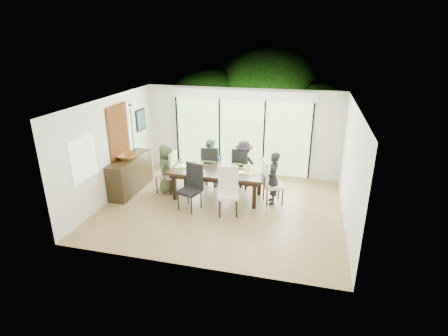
% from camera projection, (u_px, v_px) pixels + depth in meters
% --- Properties ---
extents(floor, '(6.00, 5.00, 0.01)m').
position_uv_depth(floor, '(222.00, 208.00, 8.99)').
color(floor, brown).
rests_on(floor, ground).
extents(ceiling, '(6.00, 5.00, 0.01)m').
position_uv_depth(ceiling, '(221.00, 103.00, 8.02)').
color(ceiling, white).
rests_on(ceiling, wall_back).
extents(wall_back, '(6.00, 0.02, 2.70)m').
position_uv_depth(wall_back, '(242.00, 132.00, 10.78)').
color(wall_back, silver).
rests_on(wall_back, floor).
extents(wall_front, '(6.00, 0.02, 2.70)m').
position_uv_depth(wall_front, '(186.00, 203.00, 6.23)').
color(wall_front, silver).
rests_on(wall_front, floor).
extents(wall_left, '(0.02, 5.00, 2.70)m').
position_uv_depth(wall_left, '(111.00, 149.00, 9.19)').
color(wall_left, white).
rests_on(wall_left, floor).
extents(wall_right, '(0.02, 5.00, 2.70)m').
position_uv_depth(wall_right, '(351.00, 169.00, 7.82)').
color(wall_right, beige).
rests_on(wall_right, floor).
extents(glass_doors, '(4.20, 0.02, 2.30)m').
position_uv_depth(glass_doors, '(241.00, 137.00, 10.79)').
color(glass_doors, '#598C3F').
rests_on(glass_doors, wall_back).
extents(blinds_header, '(4.40, 0.06, 0.28)m').
position_uv_depth(blinds_header, '(242.00, 95.00, 10.32)').
color(blinds_header, white).
rests_on(blinds_header, wall_back).
extents(mullion_a, '(0.05, 0.04, 2.30)m').
position_uv_depth(mullion_a, '(178.00, 133.00, 11.26)').
color(mullion_a, black).
rests_on(mullion_a, wall_back).
extents(mullion_b, '(0.05, 0.04, 2.30)m').
position_uv_depth(mullion_b, '(220.00, 136.00, 10.94)').
color(mullion_b, black).
rests_on(mullion_b, wall_back).
extents(mullion_c, '(0.05, 0.04, 2.30)m').
position_uv_depth(mullion_c, '(264.00, 139.00, 10.63)').
color(mullion_c, black).
rests_on(mullion_c, wall_back).
extents(mullion_d, '(0.05, 0.04, 2.30)m').
position_uv_depth(mullion_d, '(311.00, 142.00, 10.31)').
color(mullion_d, black).
rests_on(mullion_d, wall_back).
extents(side_window, '(0.02, 0.90, 1.00)m').
position_uv_depth(side_window, '(84.00, 158.00, 8.04)').
color(side_window, '#8CAD7F').
rests_on(side_window, wall_left).
extents(deck, '(6.00, 1.80, 0.10)m').
position_uv_depth(deck, '(246.00, 165.00, 12.08)').
color(deck, brown).
rests_on(deck, ground).
extents(rail_top, '(6.00, 0.08, 0.06)m').
position_uv_depth(rail_top, '(251.00, 142.00, 12.59)').
color(rail_top, '#4F3822').
rests_on(rail_top, deck).
extents(foliage_left, '(3.20, 3.20, 3.20)m').
position_uv_depth(foliage_left, '(210.00, 109.00, 13.59)').
color(foliage_left, '#14380F').
rests_on(foliage_left, ground).
extents(foliage_mid, '(4.00, 4.00, 4.00)m').
position_uv_depth(foliage_mid, '(269.00, 100.00, 13.50)').
color(foliage_mid, '#14380F').
rests_on(foliage_mid, ground).
extents(foliage_right, '(2.80, 2.80, 2.80)m').
position_uv_depth(foliage_right, '(315.00, 121.00, 12.56)').
color(foliage_right, '#14380F').
rests_on(foliage_right, ground).
extents(foliage_far, '(3.60, 3.60, 3.60)m').
position_uv_depth(foliage_far, '(247.00, 100.00, 14.43)').
color(foliage_far, '#14380F').
rests_on(foliage_far, ground).
extents(table_top, '(2.58, 1.18, 0.06)m').
position_uv_depth(table_top, '(218.00, 170.00, 9.31)').
color(table_top, black).
rests_on(table_top, floor).
extents(table_apron, '(2.37, 0.97, 0.11)m').
position_uv_depth(table_apron, '(218.00, 174.00, 9.35)').
color(table_apron, black).
rests_on(table_apron, floor).
extents(table_leg_fl, '(0.10, 0.10, 0.74)m').
position_uv_depth(table_leg_fl, '(174.00, 187.00, 9.32)').
color(table_leg_fl, black).
rests_on(table_leg_fl, floor).
extents(table_leg_fr, '(0.10, 0.10, 0.74)m').
position_uv_depth(table_leg_fr, '(254.00, 195.00, 8.82)').
color(table_leg_fr, black).
rests_on(table_leg_fr, floor).
extents(table_leg_bl, '(0.10, 0.10, 0.74)m').
position_uv_depth(table_leg_bl, '(186.00, 175.00, 10.09)').
color(table_leg_bl, black).
rests_on(table_leg_bl, floor).
extents(table_leg_br, '(0.10, 0.10, 0.74)m').
position_uv_depth(table_leg_br, '(260.00, 182.00, 9.60)').
color(table_leg_br, black).
rests_on(table_leg_br, floor).
extents(chair_left_end, '(0.51, 0.51, 1.18)m').
position_uv_depth(chair_left_end, '(166.00, 172.00, 9.72)').
color(chair_left_end, beige).
rests_on(chair_left_end, floor).
extents(chair_right_end, '(0.63, 0.63, 1.18)m').
position_uv_depth(chair_right_end, '(273.00, 182.00, 9.04)').
color(chair_right_end, silver).
rests_on(chair_right_end, floor).
extents(chair_far_left, '(0.58, 0.58, 1.18)m').
position_uv_depth(chair_far_left, '(210.00, 165.00, 10.25)').
color(chair_far_left, black).
rests_on(chair_far_left, floor).
extents(chair_far_right, '(0.64, 0.64, 1.18)m').
position_uv_depth(chair_far_right, '(244.00, 168.00, 10.02)').
color(chair_far_right, black).
rests_on(chair_far_right, floor).
extents(chair_near_left, '(0.62, 0.62, 1.18)m').
position_uv_depth(chair_near_left, '(189.00, 188.00, 8.71)').
color(chair_near_left, black).
rests_on(chair_near_left, floor).
extents(chair_near_right, '(0.60, 0.60, 1.18)m').
position_uv_depth(chair_near_right, '(228.00, 192.00, 8.48)').
color(chair_near_right, white).
rests_on(chair_near_right, floor).
extents(person_left_end, '(0.42, 0.66, 1.39)m').
position_uv_depth(person_left_end, '(166.00, 168.00, 9.68)').
color(person_left_end, '#475035').
rests_on(person_left_end, floor).
extents(person_right_end, '(0.54, 0.72, 1.39)m').
position_uv_depth(person_right_end, '(273.00, 178.00, 9.01)').
color(person_right_end, black).
rests_on(person_right_end, floor).
extents(person_far_left, '(0.73, 0.55, 1.39)m').
position_uv_depth(person_far_left, '(210.00, 162.00, 10.20)').
color(person_far_left, '#789BAD').
rests_on(person_far_left, floor).
extents(person_far_right, '(0.69, 0.48, 1.39)m').
position_uv_depth(person_far_right, '(244.00, 164.00, 9.97)').
color(person_far_right, black).
rests_on(person_far_right, floor).
extents(placemat_left, '(0.47, 0.34, 0.01)m').
position_uv_depth(placemat_left, '(184.00, 166.00, 9.52)').
color(placemat_left, '#99C747').
rests_on(placemat_left, table_top).
extents(placemat_right, '(0.47, 0.34, 0.01)m').
position_uv_depth(placemat_right, '(253.00, 172.00, 9.09)').
color(placemat_right, '#9DB23F').
rests_on(placemat_right, table_top).
extents(placemat_far_l, '(0.47, 0.34, 0.01)m').
position_uv_depth(placemat_far_l, '(206.00, 163.00, 9.77)').
color(placemat_far_l, olive).
rests_on(placemat_far_l, table_top).
extents(placemat_far_r, '(0.47, 0.34, 0.01)m').
position_uv_depth(placemat_far_r, '(241.00, 166.00, 9.54)').
color(placemat_far_r, '#93C446').
rests_on(placemat_far_r, table_top).
extents(placemat_paper, '(0.47, 0.34, 0.01)m').
position_uv_depth(placemat_paper, '(194.00, 171.00, 9.16)').
color(placemat_paper, white).
rests_on(placemat_paper, table_top).
extents(tablet_far_l, '(0.28, 0.19, 0.01)m').
position_uv_depth(tablet_far_l, '(209.00, 163.00, 9.70)').
color(tablet_far_l, black).
rests_on(tablet_far_l, table_top).
extents(tablet_far_r, '(0.26, 0.18, 0.01)m').
position_uv_depth(tablet_far_r, '(239.00, 166.00, 9.50)').
color(tablet_far_r, black).
rests_on(tablet_far_r, table_top).
extents(papers, '(0.32, 0.24, 0.00)m').
position_uv_depth(papers, '(243.00, 172.00, 9.10)').
color(papers, white).
rests_on(papers, table_top).
extents(platter_base, '(0.28, 0.28, 0.03)m').
position_uv_depth(platter_base, '(194.00, 171.00, 9.15)').
color(platter_base, white).
rests_on(platter_base, table_top).
extents(platter_snacks, '(0.22, 0.22, 0.02)m').
position_uv_depth(platter_snacks, '(194.00, 170.00, 9.14)').
color(platter_snacks, orange).
rests_on(platter_snacks, table_top).
extents(vase, '(0.09, 0.09, 0.13)m').
position_uv_depth(vase, '(220.00, 167.00, 9.31)').
color(vase, silver).
rests_on(vase, table_top).
extents(hyacinth_stems, '(0.04, 0.04, 0.17)m').
position_uv_depth(hyacinth_stems, '(220.00, 162.00, 9.27)').
color(hyacinth_stems, '#337226').
rests_on(hyacinth_stems, table_top).
extents(hyacinth_blooms, '(0.12, 0.12, 0.12)m').
position_uv_depth(hyacinth_blooms, '(220.00, 158.00, 9.23)').
color(hyacinth_blooms, '#4754B3').
rests_on(hyacinth_blooms, table_top).
extents(laptop, '(0.38, 0.26, 0.03)m').
position_uv_depth(laptop, '(186.00, 167.00, 9.40)').
color(laptop, silver).
rests_on(laptop, table_top).
extents(cup_a, '(0.19, 0.19, 0.10)m').
position_uv_depth(cup_a, '(194.00, 163.00, 9.58)').
color(cup_a, white).
rests_on(cup_a, table_top).
extents(cup_b, '(0.13, 0.13, 0.10)m').
position_uv_depth(cup_b, '(222.00, 169.00, 9.16)').
color(cup_b, white).
rests_on(cup_b, table_top).
extents(cup_c, '(0.16, 0.16, 0.10)m').
position_uv_depth(cup_c, '(248.00, 169.00, 9.19)').
color(cup_c, white).
rests_on(cup_c, table_top).
extents(book, '(0.23, 0.28, 0.02)m').
position_uv_depth(book, '(227.00, 169.00, 9.29)').
color(book, white).
rests_on(book, table_top).
extents(sideboard, '(0.49, 1.76, 0.99)m').
position_uv_depth(sideboard, '(130.00, 174.00, 9.81)').
color(sideboard, black).
rests_on(sideboard, floor).
extents(bowl, '(0.52, 0.52, 0.13)m').
position_uv_depth(bowl, '(127.00, 157.00, 9.52)').
color(bowl, '#9A5B21').
rests_on(bowl, sideboard).
extents(candlestick_base, '(0.11, 0.11, 0.04)m').
position_uv_depth(candlestick_base, '(134.00, 153.00, 9.94)').
color(candlestick_base, black).
rests_on(candlestick_base, sideboard).
extents(candlestick_shaft, '(0.03, 0.03, 1.37)m').
position_uv_depth(candlestick_shaft, '(132.00, 129.00, 9.69)').
color(candlestick_shaft, black).
rests_on(candlestick_shaft, sideboard).
extents(candlestick_pan, '(0.11, 0.11, 0.03)m').
position_uv_depth(candlestick_pan, '(130.00, 105.00, 9.45)').
color(candlestick_pan, black).
rests_on(candlestick_pan, sideboard).
extents(candle, '(0.04, 0.04, 0.11)m').
position_uv_depth(candle, '(130.00, 102.00, 9.42)').
color(candle, silver).
rests_on(candle, sideboard).
extents(tapestry, '(0.02, 1.00, 1.50)m').
position_uv_depth(tapestry, '(119.00, 132.00, 9.42)').
color(tapestry, brown).
rests_on(tapestry, wall_left).
extents(art_frame, '(0.03, 0.55, 0.65)m').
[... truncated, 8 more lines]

